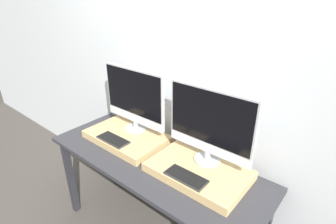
# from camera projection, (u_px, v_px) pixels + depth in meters

# --- Properties ---
(wall_back) EXTENTS (8.00, 0.04, 2.60)m
(wall_back) POSITION_uv_depth(u_px,v_px,m) (186.00, 75.00, 1.87)
(wall_back) COLOR silver
(wall_back) RESTS_ON ground_plane
(workbench) EXTENTS (1.65, 0.60, 0.77)m
(workbench) POSITION_uv_depth(u_px,v_px,m) (153.00, 170.00, 1.87)
(workbench) COLOR #2D2D33
(workbench) RESTS_ON ground_plane
(wooden_riser_left) EXTENTS (0.62, 0.40, 0.06)m
(wooden_riser_left) POSITION_uv_depth(u_px,v_px,m) (127.00, 137.00, 2.06)
(wooden_riser_left) COLOR tan
(wooden_riser_left) RESTS_ON workbench
(monitor_left) EXTENTS (0.59, 0.17, 0.50)m
(monitor_left) POSITION_uv_depth(u_px,v_px,m) (134.00, 98.00, 2.00)
(monitor_left) COLOR #B2B2B7
(monitor_left) RESTS_ON wooden_riser_left
(keyboard_left) EXTENTS (0.26, 0.11, 0.01)m
(keyboard_left) POSITION_uv_depth(u_px,v_px,m) (113.00, 140.00, 1.95)
(keyboard_left) COLOR #2D2D2D
(keyboard_left) RESTS_ON wooden_riser_left
(wooden_riser_right) EXTENTS (0.62, 0.40, 0.06)m
(wooden_riser_right) POSITION_uv_depth(u_px,v_px,m) (198.00, 171.00, 1.67)
(wooden_riser_right) COLOR tan
(wooden_riser_right) RESTS_ON workbench
(monitor_right) EXTENTS (0.59, 0.17, 0.50)m
(monitor_right) POSITION_uv_depth(u_px,v_px,m) (210.00, 124.00, 1.62)
(monitor_right) COLOR #B2B2B7
(monitor_right) RESTS_ON wooden_riser_right
(keyboard_right) EXTENTS (0.26, 0.11, 0.01)m
(keyboard_right) POSITION_uv_depth(u_px,v_px,m) (186.00, 177.00, 1.56)
(keyboard_right) COLOR #2D2D2D
(keyboard_right) RESTS_ON wooden_riser_right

